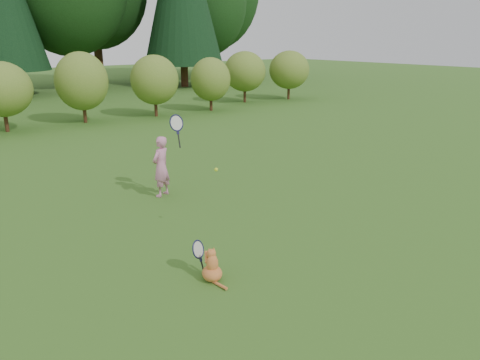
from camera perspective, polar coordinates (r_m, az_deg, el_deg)
ground at (r=8.62m, az=2.28°, el=-5.93°), size 100.00×100.00×0.00m
shrub_row at (r=19.79m, az=-23.38°, el=10.01°), size 28.00×3.00×2.80m
child at (r=10.28m, az=-9.55°, el=1.81°), size 0.79×0.55×1.99m
cat at (r=6.82m, az=-3.51°, el=-10.11°), size 0.48×0.72×0.67m
tennis_ball at (r=7.93m, az=-2.93°, el=1.28°), size 0.06×0.06×0.06m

